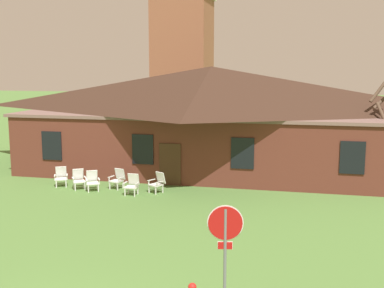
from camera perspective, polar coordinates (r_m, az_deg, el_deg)
The scene contains 9 objects.
brick_building at distance 28.05m, azimuth 2.25°, elevation 3.33°, with size 20.74×10.40×5.85m.
dome_tower at distance 43.89m, azimuth -1.11°, elevation 12.14°, with size 5.18×5.18×17.91m.
stop_sign at distance 10.87m, azimuth 3.96°, elevation -11.39°, with size 0.79×0.19×2.80m.
lawn_chair_by_porch at distance 24.54m, azimuth -15.28°, elevation -3.70°, with size 0.81×0.85×0.96m.
lawn_chair_near_door at distance 23.79m, azimuth -13.31°, elevation -4.02°, with size 0.85×0.87×0.96m.
lawn_chair_left_end at distance 23.30m, azimuth -11.74°, elevation -4.24°, with size 0.83×0.86×0.96m.
lawn_chair_middle at distance 23.51m, azimuth -8.81°, elevation -4.04°, with size 0.74×0.79×0.96m.
lawn_chair_right_end at distance 22.29m, azimuth -7.11°, elevation -4.73°, with size 0.64×0.67×0.96m.
lawn_chair_far_side at distance 22.53m, azimuth -4.09°, elevation -4.53°, with size 0.83×0.86×0.96m.
Camera 1 is at (5.18, -8.28, 5.79)m, focal length 44.92 mm.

